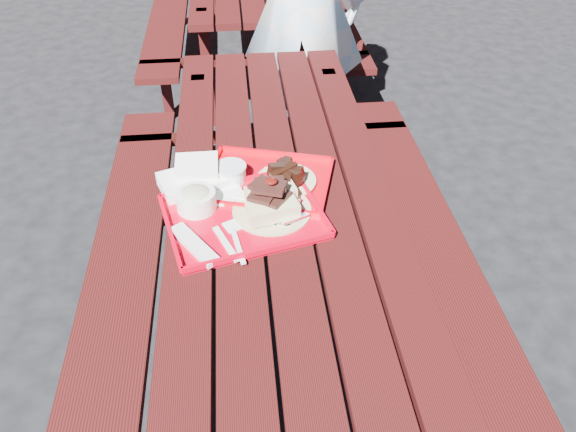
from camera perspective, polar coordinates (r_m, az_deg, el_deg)
The scene contains 5 objects.
ground at distance 2.36m, azimuth -0.37°, elevation -13.18°, with size 60.00×60.00×0.00m, color black.
picnic_table_near at distance 1.94m, azimuth -0.44°, elevation -3.12°, with size 1.41×2.40×0.75m.
near_tray at distance 1.76m, azimuth -4.81°, elevation 0.90°, with size 0.54×0.47×0.15m.
far_tray at distance 1.89m, azimuth -2.39°, elevation 3.75°, with size 0.49×0.43×0.07m.
white_cloth at distance 1.90m, azimuth -9.57°, elevation 3.85°, with size 0.25×0.21×0.08m.
Camera 1 is at (-0.13, -1.43, 1.88)m, focal length 35.00 mm.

